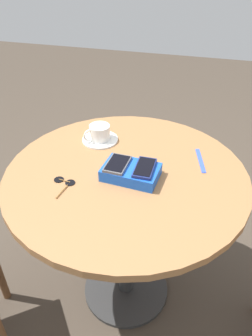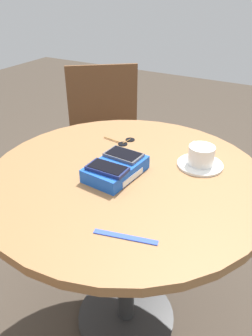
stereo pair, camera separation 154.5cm
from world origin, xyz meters
TOP-DOWN VIEW (x-y plane):
  - ground_plane at (0.00, 0.00)m, footprint 8.00×8.00m
  - round_table at (0.00, 0.00)m, footprint 0.94×0.94m
  - phone_box at (-0.03, 0.02)m, footprint 0.22×0.15m
  - phone_navy at (-0.08, 0.02)m, footprint 0.07×0.13m
  - phone_gray at (0.03, 0.02)m, footprint 0.08×0.12m
  - saucer at (0.17, -0.20)m, footprint 0.16×0.16m
  - coffee_cup at (0.17, -0.20)m, footprint 0.10×0.10m
  - lanyard_strap at (-0.27, -0.15)m, footprint 0.06×0.17m
  - sunglasses at (0.20, 0.12)m, footprint 0.08×0.12m
  - chair_near_window at (0.67, 0.52)m, footprint 0.62×0.62m

SIDE VIEW (x-z plane):
  - ground_plane at x=0.00m, z-range 0.00..0.00m
  - chair_near_window at x=0.67m, z-range 0.03..0.92m
  - round_table at x=0.00m, z-range 0.25..1.01m
  - lanyard_strap at x=-0.27m, z-range 0.76..0.76m
  - sunglasses at x=0.20m, z-range 0.76..0.77m
  - saucer at x=0.17m, z-range 0.76..0.77m
  - phone_box at x=-0.03m, z-range 0.76..0.81m
  - coffee_cup at x=0.17m, z-range 0.77..0.84m
  - phone_gray at x=0.03m, z-range 0.81..0.82m
  - phone_navy at x=-0.08m, z-range 0.81..0.82m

